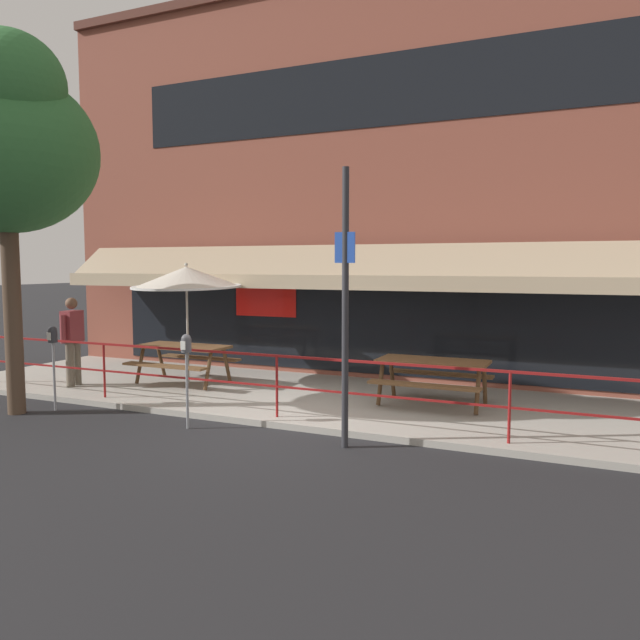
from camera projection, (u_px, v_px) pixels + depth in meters
ground_plane at (268, 428)px, 9.34m from camera, size 120.00×120.00×0.00m
patio_deck at (322, 398)px, 11.15m from camera, size 15.00×4.00×0.10m
restaurant_building at (366, 182)px, 12.81m from camera, size 15.00×1.60×8.35m
patio_railing at (277, 372)px, 9.54m from camera, size 13.84×0.04×0.97m
picnic_table_left at (183, 353)px, 12.22m from camera, size 1.80×1.42×0.76m
picnic_table_centre at (433, 369)px, 10.34m from camera, size 1.80×1.42×0.76m
patio_umbrella_left at (186, 278)px, 12.23m from camera, size 2.14×2.14×2.38m
pedestrian_walking at (73, 337)px, 11.98m from camera, size 0.29×0.62×1.71m
parking_meter_near at (53, 343)px, 10.36m from camera, size 0.15×0.16×1.42m
parking_meter_far at (186, 352)px, 9.20m from camera, size 0.15×0.16×1.42m
street_sign_pole at (345, 306)px, 8.18m from camera, size 0.28×0.09×3.70m
street_tree_curbside at (6, 142)px, 9.78m from camera, size 3.00×2.70×5.94m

